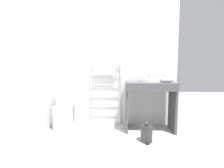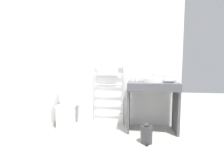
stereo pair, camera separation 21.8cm
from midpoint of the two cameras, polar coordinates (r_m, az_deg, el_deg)
ground_plane at (r=2.41m, az=-4.79°, el=-23.40°), size 12.00×12.00×0.00m
wall_back at (r=3.56m, az=-1.69°, el=7.49°), size 2.56×0.12×2.56m
wall_side at (r=3.18m, az=-25.69°, el=7.12°), size 0.12×2.08×2.56m
toilet at (r=3.47m, az=-17.25°, el=-8.63°), size 0.38×0.50×0.81m
towel_radiator at (r=3.48m, az=-4.01°, el=1.15°), size 0.62×0.06×1.25m
vanity_counter at (r=3.24m, az=10.36°, el=-4.65°), size 0.88×0.56×0.89m
sink_basin at (r=3.25m, az=10.77°, el=1.41°), size 0.35×0.35×0.07m
faucet at (r=3.43m, az=10.37°, el=2.63°), size 0.02×0.10×0.15m
cup_near_wall at (r=3.39m, az=3.92°, el=1.82°), size 0.06×0.06×0.09m
cup_near_edge at (r=3.34m, az=5.31°, el=1.66°), size 0.06×0.06×0.08m
hair_dryer at (r=3.19m, az=15.51°, el=1.18°), size 0.21×0.17×0.07m
trash_bin at (r=2.85m, az=8.98°, el=-15.56°), size 0.18×0.21×0.32m
bath_mat at (r=3.03m, az=-20.41°, el=-17.31°), size 0.56×0.36×0.01m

